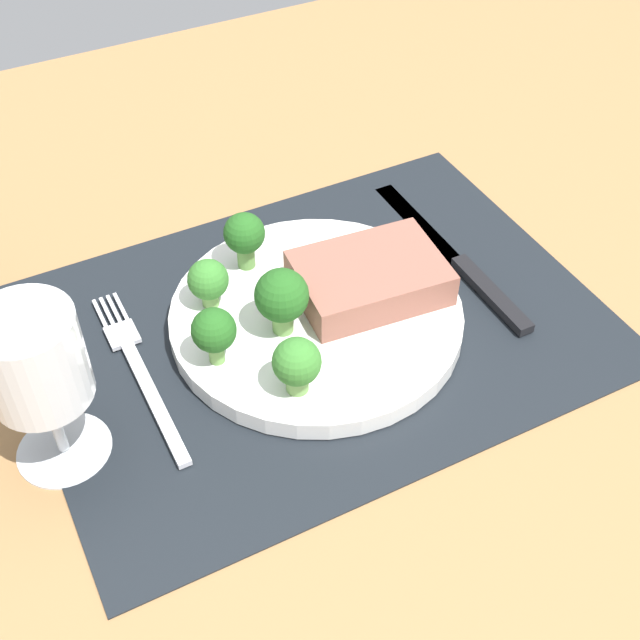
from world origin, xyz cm
name	(u,v)px	position (x,y,z in cm)	size (l,w,h in cm)	color
ground_plane	(316,339)	(0.00, 0.00, -1.50)	(140.00, 110.00, 3.00)	#996D42
placemat	(316,325)	(0.00, 0.00, 0.15)	(45.49, 33.41, 0.30)	black
plate	(316,317)	(0.00, 0.00, 1.10)	(23.73, 23.73, 1.60)	white
steak	(368,277)	(4.86, 0.16, 3.36)	(11.79, 8.36, 2.93)	#8C5647
broccoli_back_left	(208,281)	(-7.27, 4.54, 4.41)	(3.32, 3.32, 4.30)	#6B994C
broccoli_center	(282,297)	(-3.33, -0.80, 5.39)	(4.21, 4.21, 5.78)	#6B994C
broccoli_near_steak	(297,363)	(-5.02, -6.81, 4.65)	(3.60, 3.60, 4.73)	#6B994C
broccoli_near_fork	(244,235)	(-2.76, 7.59, 5.14)	(3.47, 3.47, 5.22)	#5B8942
broccoli_front_edge	(214,332)	(-9.17, -1.47, 4.98)	(3.40, 3.40, 4.93)	#6B994C
fork	(140,371)	(-14.56, 1.42, 0.55)	(2.40, 19.20, 0.50)	silver
knife	(461,264)	(14.56, 0.53, 0.60)	(1.80, 23.00, 0.80)	black
wine_glass	(36,368)	(-21.69, -2.94, 8.80)	(6.73, 6.73, 13.11)	silver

